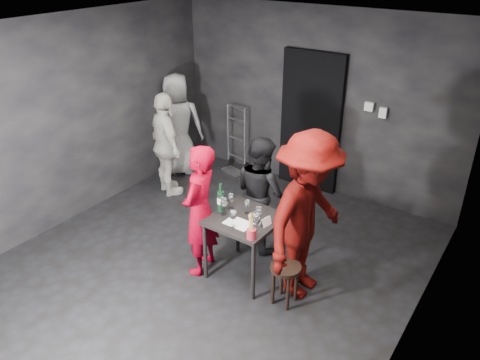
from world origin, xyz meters
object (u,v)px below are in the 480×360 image
Objects in this scene: stool at (285,274)px; woman_black at (260,195)px; bystander_cream at (166,143)px; hand_truck at (235,159)px; bystander_grey at (177,120)px; wine_bottle at (221,200)px; man_maroon at (308,198)px; breadstick_cup at (251,227)px; server_red at (200,209)px; tasting_table at (245,225)px.

woman_black reaches higher than stool.
hand_truck is at bearing -80.89° from bystander_cream.
bystander_grey reaches higher than bystander_cream.
bystander_grey is at bearing 141.71° from wine_bottle.
man_maroon is (0.06, 0.29, 0.79)m from stool.
woman_black is (1.48, -1.58, 0.49)m from hand_truck.
breadstick_cup is (2.67, -1.92, -0.03)m from bystander_grey.
bystander_cream is 2.02m from wine_bottle.
woman_black is 1.90m from bystander_cream.
stool is 0.29× the size of server_red.
woman_black is at bearing 107.24° from tasting_table.
stool is 0.20× the size of man_maroon.
server_red reaches higher than breadstick_cup.
stool is 2.95m from bystander_cream.
wine_bottle is (-0.12, -0.65, 0.18)m from woman_black.
server_red is 2.66m from bystander_grey.
tasting_table is 0.86m from man_maroon.
bystander_grey reaches higher than server_red.
server_red is 0.99× the size of bystander_cream.
breadstick_cup is (-0.35, -0.12, 0.52)m from stool.
server_red is at bearing 98.54° from bystander_grey.
hand_truck is 0.60× the size of bystander_grey.
tasting_table is (1.68, -2.20, 0.44)m from hand_truck.
man_maroon is 2.89m from bystander_cream.
stool is 0.34× the size of woman_black.
woman_black is (-0.81, 0.79, 0.33)m from stool.
breadstick_cup is (1.95, -2.49, 0.68)m from hand_truck.
man_maroon is at bearing -26.59° from hand_truck.
server_red is 0.88m from woman_black.
stool is 0.84m from man_maroon.
woman_black is 1.10m from man_maroon.
tasting_table is 0.46× the size of server_red.
man_maroon reaches higher than stool.
bystander_grey reaches higher than woman_black.
stool is 0.29× the size of bystander_cream.
woman_black reaches higher than breadstick_cup.
breadstick_cup is at bearing 138.05° from woman_black.
tasting_table is 2.91m from bystander_grey.
tasting_table is at bearing -178.93° from bystander_cream.
bystander_cream is at bearing -92.56° from hand_truck.
bystander_cream reaches higher than woman_black.
tasting_table is 0.70m from stool.
bystander_cream is (-0.38, -1.22, 0.61)m from hand_truck.
woman_black reaches higher than tasting_table.
bystander_cream is at bearing -139.52° from server_red.
server_red is 4.72× the size of wine_bottle.
bystander_grey reaches higher than hand_truck.
breadstick_cup is (0.58, -0.27, 0.01)m from wine_bottle.
breadstick_cup is at bearing 106.31° from bystander_grey.
breadstick_cup is (0.47, -0.92, 0.19)m from woman_black.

